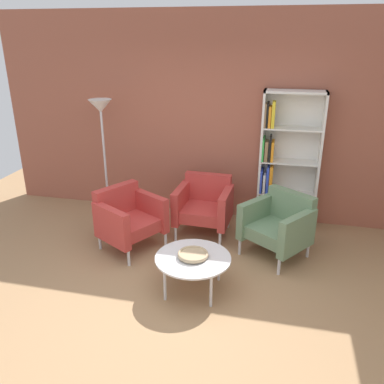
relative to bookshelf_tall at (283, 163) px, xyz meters
name	(u,v)px	position (x,y,z in m)	size (l,w,h in m)	color
ground_plane	(166,309)	(-1.03, -2.25, -0.92)	(8.32, 8.32, 0.00)	#9E7751
brick_back_panel	(213,118)	(-1.03, 0.21, 0.53)	(6.40, 0.12, 2.90)	#9E5642
bookshelf_tall	(283,163)	(0.00, 0.00, 0.00)	(0.80, 0.30, 1.90)	silver
coffee_table_low	(193,260)	(-0.84, -1.86, -0.55)	(0.80, 0.80, 0.40)	silver
decorative_bowl	(193,254)	(-0.84, -1.86, -0.49)	(0.32, 0.32, 0.05)	tan
armchair_by_bookshelf	(204,204)	(-0.99, -0.50, -0.51)	(0.75, 0.69, 0.78)	#B73833
armchair_spare_guest	(279,224)	(0.01, -0.89, -0.51)	(0.95, 0.93, 0.78)	slate
armchair_corner_red	(128,217)	(-1.85, -1.13, -0.51)	(0.91, 0.93, 0.78)	#B73833
floor_lamp_torchiere	(102,121)	(-2.50, -0.30, 0.53)	(0.32, 0.32, 1.74)	silver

